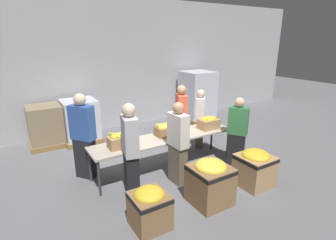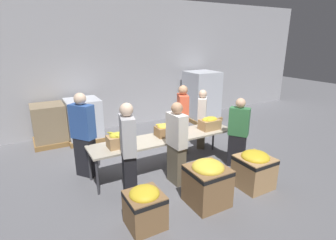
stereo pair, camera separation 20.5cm
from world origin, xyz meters
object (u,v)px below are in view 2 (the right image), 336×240
at_px(banana_box_2, 210,123).
at_px(donation_bin_1, 207,181).
at_px(sorting_table, 165,139).
at_px(volunteer_1, 177,144).
at_px(pallet_stack_2, 49,125).
at_px(volunteer_4, 84,136).
at_px(pallet_stack_1, 84,120).
at_px(banana_box_0, 118,140).
at_px(volunteer_2, 202,119).
at_px(volunteer_0, 183,120).
at_px(banana_box_1, 165,129).
at_px(pallet_stack_0, 201,96).
at_px(volunteer_5, 128,151).
at_px(donation_bin_0, 145,206).
at_px(donation_bin_2, 254,168).
at_px(volunteer_3, 238,133).

height_order(banana_box_2, donation_bin_1, banana_box_2).
bearing_deg(donation_bin_1, sorting_table, 90.36).
bearing_deg(volunteer_1, pallet_stack_2, 26.53).
bearing_deg(volunteer_4, pallet_stack_1, 131.71).
xyz_separation_m(banana_box_0, volunteer_2, (2.49, 0.63, -0.13)).
bearing_deg(volunteer_0, volunteer_1, -13.56).
bearing_deg(volunteer_2, banana_box_0, -36.40).
height_order(banana_box_1, volunteer_4, volunteer_4).
height_order(banana_box_2, volunteer_0, volunteer_0).
relative_size(volunteer_0, pallet_stack_1, 1.45).
height_order(donation_bin_1, pallet_stack_0, pallet_stack_0).
height_order(volunteer_4, volunteer_5, volunteer_4).
bearing_deg(pallet_stack_1, donation_bin_0, -90.06).
distance_m(volunteer_2, donation_bin_1, 2.56).
xyz_separation_m(sorting_table, volunteer_2, (1.42, 0.61, 0.07)).
bearing_deg(banana_box_1, volunteer_4, 163.66).
bearing_deg(volunteer_4, banana_box_2, 40.55).
xyz_separation_m(banana_box_1, donation_bin_2, (1.10, -1.58, -0.50)).
height_order(banana_box_0, banana_box_1, banana_box_0).
height_order(volunteer_2, volunteer_5, volunteer_5).
bearing_deg(volunteer_5, volunteer_1, -79.51).
bearing_deg(sorting_table, banana_box_2, -2.86).
relative_size(volunteer_3, donation_bin_1, 1.93).
relative_size(banana_box_1, banana_box_2, 0.88).
height_order(banana_box_0, volunteer_3, volunteer_3).
xyz_separation_m(donation_bin_1, pallet_stack_1, (-1.18, 4.15, 0.15)).
height_order(volunteer_0, volunteer_4, volunteer_4).
bearing_deg(volunteer_3, donation_bin_1, 83.83).
distance_m(volunteer_5, donation_bin_0, 1.07).
distance_m(banana_box_0, donation_bin_2, 2.70).
height_order(banana_box_0, donation_bin_2, banana_box_0).
height_order(donation_bin_0, pallet_stack_2, pallet_stack_2).
bearing_deg(pallet_stack_0, donation_bin_2, -112.99).
distance_m(banana_box_0, volunteer_3, 2.62).
relative_size(banana_box_0, pallet_stack_2, 0.37).
relative_size(volunteer_4, donation_bin_0, 2.70).
relative_size(banana_box_0, pallet_stack_0, 0.24).
distance_m(volunteer_3, pallet_stack_1, 4.25).
bearing_deg(donation_bin_1, volunteer_4, 127.96).
xyz_separation_m(volunteer_4, volunteer_5, (0.54, -1.13, -0.01)).
height_order(volunteer_0, donation_bin_0, volunteer_0).
xyz_separation_m(banana_box_1, pallet_stack_0, (2.86, 2.57, -0.05)).
bearing_deg(pallet_stack_1, pallet_stack_0, -0.05).
xyz_separation_m(volunteer_1, volunteer_4, (-1.51, 1.18, 0.06)).
xyz_separation_m(banana_box_0, volunteer_5, (0.00, -0.55, -0.03)).
relative_size(banana_box_2, volunteer_3, 0.29).
distance_m(volunteer_0, pallet_stack_1, 2.87).
distance_m(sorting_table, donation_bin_0, 1.94).
height_order(donation_bin_2, pallet_stack_0, pallet_stack_0).
relative_size(banana_box_0, volunteer_4, 0.23).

